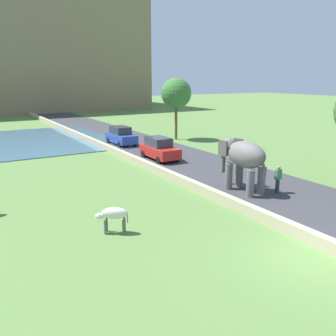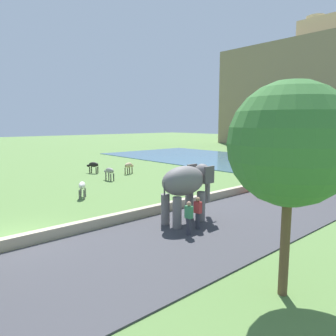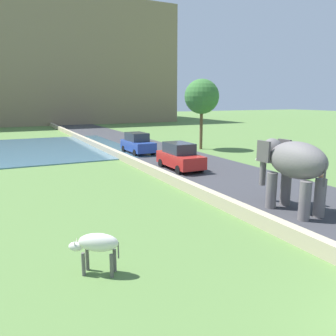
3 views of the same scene
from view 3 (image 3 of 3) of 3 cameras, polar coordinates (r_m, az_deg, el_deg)
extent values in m
cube|color=#38383D|center=(26.24, 1.94, 1.24)|extent=(7.00, 120.00, 0.06)
cube|color=tan|center=(22.82, -4.08, 0.28)|extent=(0.40, 110.00, 0.53)
ellipsoid|color=slate|center=(14.77, 20.58, 1.23)|extent=(1.47, 2.73, 1.50)
cylinder|color=slate|center=(15.36, 16.72, -3.65)|extent=(0.44, 0.44, 1.60)
cylinder|color=slate|center=(15.95, 18.88, -3.24)|extent=(0.44, 0.44, 1.60)
cylinder|color=slate|center=(14.22, 21.68, -5.19)|extent=(0.44, 0.44, 1.60)
cylinder|color=slate|center=(14.85, 23.80, -4.66)|extent=(0.44, 0.44, 1.60)
ellipsoid|color=slate|center=(15.70, 16.78, 2.73)|extent=(1.02, 0.93, 1.10)
cube|color=#504C4C|center=(15.19, 15.53, 2.66)|extent=(0.14, 0.70, 0.90)
cube|color=#504C4C|center=(16.03, 18.66, 2.92)|extent=(0.14, 0.70, 0.90)
cylinder|color=slate|center=(16.19, 15.43, -0.14)|extent=(0.28, 0.28, 1.50)
cone|color=silver|center=(15.91, 15.11, 1.33)|extent=(0.13, 0.56, 0.17)
cone|color=silver|center=(16.21, 16.25, 1.45)|extent=(0.13, 0.56, 0.17)
cylinder|color=#504C4C|center=(14.01, 24.50, -1.06)|extent=(0.08, 0.08, 0.90)
cylinder|color=#33333D|center=(15.92, 23.64, -5.02)|extent=(0.22, 0.22, 0.85)
cube|color=#B73333|center=(15.74, 23.85, -2.55)|extent=(0.36, 0.22, 0.56)
sphere|color=#997051|center=(15.66, 23.96, -1.17)|extent=(0.22, 0.22, 0.22)
cube|color=#2D4CA8|center=(29.64, -5.01, 3.69)|extent=(1.79, 4.04, 0.80)
cube|color=#2D333D|center=(29.73, -5.18, 5.17)|extent=(1.49, 2.23, 0.70)
cylinder|color=black|center=(28.84, -2.51, 2.71)|extent=(0.19, 0.60, 0.60)
cylinder|color=black|center=(28.20, -5.49, 2.46)|extent=(0.19, 0.60, 0.60)
cylinder|color=black|center=(31.19, -4.55, 3.34)|extent=(0.19, 0.60, 0.60)
cylinder|color=black|center=(30.60, -7.34, 3.13)|extent=(0.19, 0.60, 0.60)
cube|color=red|center=(22.79, 2.04, 1.39)|extent=(1.76, 4.03, 0.80)
cube|color=#2D333D|center=(22.85, 1.82, 3.33)|extent=(1.48, 2.22, 0.70)
cylinder|color=black|center=(22.14, 5.44, 0.00)|extent=(0.19, 0.60, 0.60)
cylinder|color=black|center=(21.37, 1.72, -0.37)|extent=(0.19, 0.60, 0.60)
cylinder|color=black|center=(24.36, 2.30, 1.09)|extent=(0.19, 0.60, 0.60)
cylinder|color=black|center=(23.67, -1.16, 0.79)|extent=(0.19, 0.60, 0.60)
ellipsoid|color=silver|center=(9.58, -11.44, -11.97)|extent=(1.16, 0.96, 0.50)
cylinder|color=#595753|center=(9.81, -13.81, -15.21)|extent=(0.10, 0.10, 0.65)
cylinder|color=#595753|center=(10.07, -13.20, -14.45)|extent=(0.10, 0.10, 0.65)
cylinder|color=#595753|center=(9.59, -9.31, -15.67)|extent=(0.10, 0.10, 0.65)
cylinder|color=#595753|center=(9.85, -8.82, -14.87)|extent=(0.10, 0.10, 0.65)
ellipsoid|color=silver|center=(9.84, -15.01, -12.44)|extent=(0.47, 0.42, 0.26)
cone|color=beige|center=(9.70, -15.25, -11.73)|extent=(0.04, 0.04, 0.12)
cone|color=beige|center=(9.85, -14.87, -11.33)|extent=(0.04, 0.04, 0.12)
cylinder|color=#595753|center=(9.52, -8.21, -13.33)|extent=(0.04, 0.04, 0.45)
cylinder|color=brown|center=(32.46, 5.51, 6.43)|extent=(0.28, 0.28, 3.74)
sphere|color=#387033|center=(32.34, 5.61, 11.70)|extent=(3.18, 3.18, 3.18)
camera|label=1|loc=(5.95, -173.20, 5.93)|focal=38.23mm
camera|label=2|loc=(22.08, 67.43, 5.73)|focal=34.02mm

